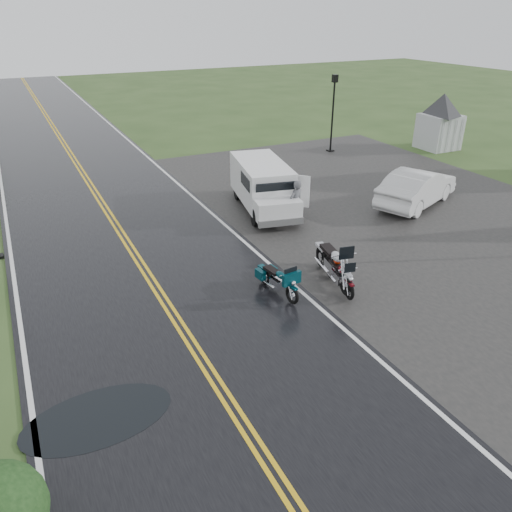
{
  "coord_description": "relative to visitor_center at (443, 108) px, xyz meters",
  "views": [
    {
      "loc": [
        -3.13,
        -9.85,
        7.6
      ],
      "look_at": [
        2.8,
        2.0,
        1.0
      ],
      "focal_mm": 35.0,
      "sensor_mm": 36.0,
      "label": 1
    }
  ],
  "objects": [
    {
      "name": "ground",
      "position": [
        -20.0,
        -12.0,
        -2.4
      ],
      "size": [
        120.0,
        120.0,
        0.0
      ],
      "primitive_type": "plane",
      "color": "#2D471E",
      "rests_on": "ground"
    },
    {
      "name": "road",
      "position": [
        -20.0,
        -2.0,
        -2.38
      ],
      "size": [
        8.0,
        100.0,
        0.04
      ],
      "primitive_type": "cube",
      "color": "black",
      "rests_on": "ground"
    },
    {
      "name": "parking_pad",
      "position": [
        -9.0,
        -7.0,
        -2.38
      ],
      "size": [
        14.0,
        24.0,
        0.03
      ],
      "primitive_type": "cube",
      "color": "black",
      "rests_on": "ground"
    },
    {
      "name": "visitor_center",
      "position": [
        0.0,
        0.0,
        0.0
      ],
      "size": [
        16.0,
        10.0,
        4.8
      ],
      "primitive_type": null,
      "color": "#A8AAAD",
      "rests_on": "ground"
    },
    {
      "name": "motorcycle_red",
      "position": [
        -15.21,
        -12.0,
        -1.85
      ],
      "size": [
        1.04,
        1.97,
        1.11
      ],
      "primitive_type": null,
      "rotation": [
        0.0,
        0.0,
        -0.2
      ],
      "color": "#500910",
      "rests_on": "ground"
    },
    {
      "name": "motorcycle_teal",
      "position": [
        -16.79,
        -11.47,
        -1.85
      ],
      "size": [
        0.91,
        1.94,
        1.11
      ],
      "primitive_type": null,
      "rotation": [
        0.0,
        0.0,
        0.12
      ],
      "color": "#053039",
      "rests_on": "ground"
    },
    {
      "name": "motorcycle_silver",
      "position": [
        -15.16,
        -11.74,
        -1.66
      ],
      "size": [
        1.38,
        2.62,
        1.47
      ],
      "primitive_type": null,
      "rotation": [
        0.0,
        0.0,
        -0.2
      ],
      "color": "#B3B4BB",
      "rests_on": "ground"
    },
    {
      "name": "van_white",
      "position": [
        -15.16,
        -5.89,
        -1.4
      ],
      "size": [
        2.92,
        5.36,
        2.0
      ],
      "primitive_type": null,
      "rotation": [
        0.0,
        0.0,
        -0.21
      ],
      "color": "white",
      "rests_on": "ground"
    },
    {
      "name": "person_at_van",
      "position": [
        -13.71,
        -6.43,
        -1.52
      ],
      "size": [
        0.74,
        0.59,
        1.76
      ],
      "primitive_type": "imported",
      "rotation": [
        0.0,
        0.0,
        3.43
      ],
      "color": "#515256",
      "rests_on": "ground"
    },
    {
      "name": "sedan_white",
      "position": [
        -7.98,
        -6.84,
        -1.63
      ],
      "size": [
        4.93,
        3.28,
        1.54
      ],
      "primitive_type": "imported",
      "rotation": [
        0.0,
        0.0,
        1.96
      ],
      "color": "silver",
      "rests_on": "ground"
    },
    {
      "name": "lamp_post_far_right",
      "position": [
        -6.15,
        2.26,
        -0.22
      ],
      "size": [
        0.37,
        0.37,
        4.36
      ],
      "primitive_type": null,
      "color": "black",
      "rests_on": "ground"
    }
  ]
}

